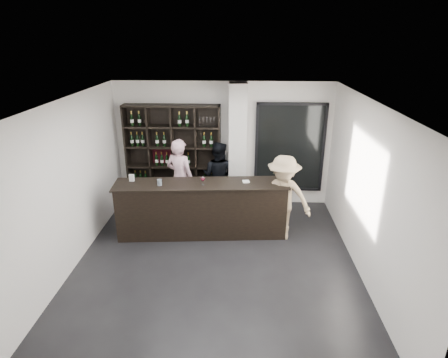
{
  "coord_description": "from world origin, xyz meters",
  "views": [
    {
      "loc": [
        0.41,
        -5.69,
        3.88
      ],
      "look_at": [
        0.1,
        1.1,
        1.22
      ],
      "focal_mm": 30.0,
      "sensor_mm": 36.0,
      "label": 1
    }
  ],
  "objects_px": {
    "tasting_counter": "(202,209)",
    "taster_black": "(218,175)",
    "wine_shelf": "(173,156)",
    "taster_pink": "(180,178)",
    "customer": "(283,198)"
  },
  "relations": [
    {
      "from": "taster_black",
      "to": "wine_shelf",
      "type": "bearing_deg",
      "value": 9.41
    },
    {
      "from": "taster_black",
      "to": "customer",
      "type": "bearing_deg",
      "value": 153.48
    },
    {
      "from": "tasting_counter",
      "to": "taster_black",
      "type": "xyz_separation_m",
      "value": [
        0.25,
        1.3,
        0.24
      ]
    },
    {
      "from": "customer",
      "to": "tasting_counter",
      "type": "bearing_deg",
      "value": -167.72
    },
    {
      "from": "taster_pink",
      "to": "customer",
      "type": "xyz_separation_m",
      "value": [
        2.16,
        -0.87,
        -0.03
      ]
    },
    {
      "from": "wine_shelf",
      "to": "taster_pink",
      "type": "distance_m",
      "value": 0.75
    },
    {
      "from": "wine_shelf",
      "to": "taster_pink",
      "type": "xyz_separation_m",
      "value": [
        0.24,
        -0.64,
        -0.3
      ]
    },
    {
      "from": "taster_pink",
      "to": "taster_black",
      "type": "height_order",
      "value": "taster_pink"
    },
    {
      "from": "tasting_counter",
      "to": "taster_pink",
      "type": "xyz_separation_m",
      "value": [
        -0.56,
        0.82,
        0.33
      ]
    },
    {
      "from": "taster_black",
      "to": "customer",
      "type": "xyz_separation_m",
      "value": [
        1.36,
        -1.35,
        0.06
      ]
    },
    {
      "from": "customer",
      "to": "taster_black",
      "type": "bearing_deg",
      "value": 149.2
    },
    {
      "from": "tasting_counter",
      "to": "taster_pink",
      "type": "height_order",
      "value": "taster_pink"
    },
    {
      "from": "taster_pink",
      "to": "taster_black",
      "type": "xyz_separation_m",
      "value": [
        0.81,
        0.48,
        -0.09
      ]
    },
    {
      "from": "tasting_counter",
      "to": "taster_black",
      "type": "bearing_deg",
      "value": 74.59
    },
    {
      "from": "tasting_counter",
      "to": "customer",
      "type": "bearing_deg",
      "value": -6.31
    }
  ]
}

